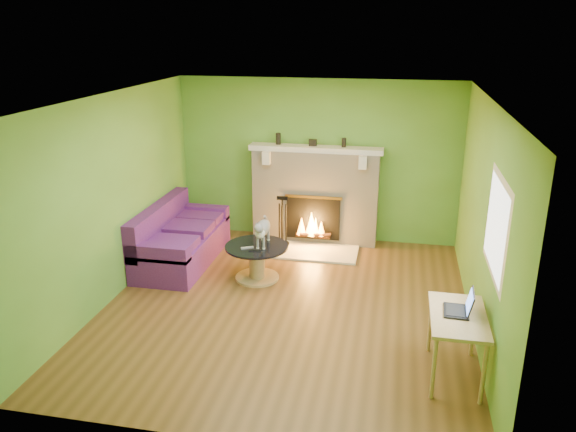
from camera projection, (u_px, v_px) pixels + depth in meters
The scene contains 22 objects.
floor at pixel (287, 306), 7.12m from camera, with size 5.00×5.00×0.00m, color brown.
ceiling at pixel (286, 98), 6.27m from camera, with size 5.00×5.00×0.00m, color white.
wall_back at pixel (317, 161), 9.01m from camera, with size 5.00×5.00×0.00m, color #53862B.
wall_front at pixel (223, 306), 4.38m from camera, with size 5.00×5.00×0.00m, color #53862B.
wall_left at pixel (113, 198), 7.12m from camera, with size 5.00×5.00×0.00m, color #53862B.
wall_right at pixel (483, 221), 6.28m from camera, with size 5.00×5.00×0.00m, color #53862B.
window_frame at pixel (497, 227), 5.36m from camera, with size 1.20×1.20×0.00m, color silver.
window_pane at pixel (496, 227), 5.37m from camera, with size 1.06×1.06×0.00m, color white.
fireplace at pixel (315, 196), 9.01m from camera, with size 2.10×0.46×1.58m.
hearth at pixel (309, 251), 8.78m from camera, with size 1.50×0.75×0.03m, color beige.
mantel at pixel (316, 149), 8.75m from camera, with size 2.10×0.28×0.08m, color beige.
sofa at pixel (179, 240), 8.36m from camera, with size 0.89×1.94×0.87m.
coffee_table at pixel (257, 260), 7.79m from camera, with size 0.88×0.88×0.50m.
desk at pixel (458, 322), 5.52m from camera, with size 0.54×0.93×0.69m.
cat at pixel (263, 231), 7.68m from camera, with size 0.24×0.66×0.41m, color slate, non-canonical shape.
remote_silver at pixel (247, 248), 7.62m from camera, with size 0.17×0.04×0.02m, color gray.
remote_black at pixel (255, 250), 7.55m from camera, with size 0.16×0.04×0.02m, color black.
laptop at pixel (457, 301), 5.50m from camera, with size 0.28×0.32×0.24m, color black, non-canonical shape.
fire_tools at pixel (282, 221), 8.87m from camera, with size 0.22×0.22×0.81m, color black, non-canonical shape.
mantel_vase_left at pixel (278, 139), 8.84m from camera, with size 0.08×0.08×0.18m, color black.
mantel_vase_right at pixel (344, 143), 8.66m from camera, with size 0.07×0.07×0.14m, color black.
mantel_box at pixel (313, 143), 8.75m from camera, with size 0.12×0.08×0.10m, color black.
Camera 1 is at (1.27, -6.23, 3.39)m, focal length 35.00 mm.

